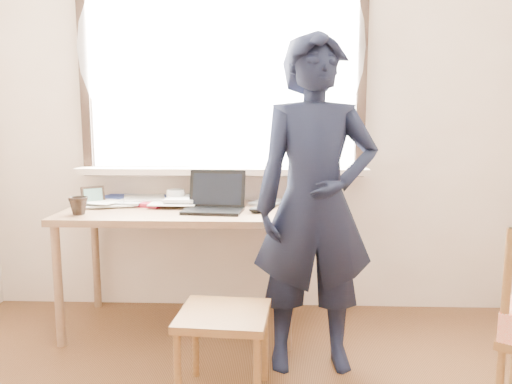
{
  "coord_description": "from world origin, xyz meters",
  "views": [
    {
      "loc": [
        0.14,
        -1.26,
        1.28
      ],
      "look_at": [
        0.05,
        0.95,
        0.94
      ],
      "focal_mm": 35.0,
      "sensor_mm": 36.0,
      "label": 1
    }
  ],
  "objects_px": {
    "person": "(315,205)",
    "work_chair": "(224,325)",
    "mug_dark": "(78,206)",
    "laptop": "(215,201)",
    "desk": "(181,222)",
    "mug_white": "(176,197)"
  },
  "relations": [
    {
      "from": "desk",
      "to": "person",
      "type": "relative_size",
      "value": 0.81
    },
    {
      "from": "desk",
      "to": "mug_white",
      "type": "distance_m",
      "value": 0.23
    },
    {
      "from": "mug_white",
      "to": "person",
      "type": "distance_m",
      "value": 1.04
    },
    {
      "from": "desk",
      "to": "work_chair",
      "type": "relative_size",
      "value": 3.21
    },
    {
      "from": "desk",
      "to": "laptop",
      "type": "bearing_deg",
      "value": -8.58
    },
    {
      "from": "mug_white",
      "to": "mug_dark",
      "type": "xyz_separation_m",
      "value": [
        -0.48,
        -0.37,
        0.0
      ]
    },
    {
      "from": "laptop",
      "to": "mug_white",
      "type": "relative_size",
      "value": 3.13
    },
    {
      "from": "desk",
      "to": "mug_dark",
      "type": "height_order",
      "value": "mug_dark"
    },
    {
      "from": "mug_dark",
      "to": "work_chair",
      "type": "bearing_deg",
      "value": -33.62
    },
    {
      "from": "laptop",
      "to": "mug_dark",
      "type": "relative_size",
      "value": 3.35
    },
    {
      "from": "laptop",
      "to": "work_chair",
      "type": "xyz_separation_m",
      "value": [
        0.12,
        -0.73,
        -0.44
      ]
    },
    {
      "from": "person",
      "to": "work_chair",
      "type": "bearing_deg",
      "value": -148.8
    },
    {
      "from": "desk",
      "to": "work_chair",
      "type": "height_order",
      "value": "desk"
    },
    {
      "from": "work_chair",
      "to": "person",
      "type": "xyz_separation_m",
      "value": [
        0.43,
        0.32,
        0.5
      ]
    },
    {
      "from": "laptop",
      "to": "mug_white",
      "type": "height_order",
      "value": "laptop"
    },
    {
      "from": "laptop",
      "to": "person",
      "type": "bearing_deg",
      "value": -36.81
    },
    {
      "from": "person",
      "to": "laptop",
      "type": "bearing_deg",
      "value": 137.79
    },
    {
      "from": "mug_dark",
      "to": "work_chair",
      "type": "relative_size",
      "value": 0.25
    },
    {
      "from": "mug_dark",
      "to": "work_chair",
      "type": "distance_m",
      "value": 1.13
    },
    {
      "from": "desk",
      "to": "mug_white",
      "type": "bearing_deg",
      "value": 109.14
    },
    {
      "from": "work_chair",
      "to": "mug_dark",
      "type": "bearing_deg",
      "value": 146.38
    },
    {
      "from": "mug_white",
      "to": "laptop",
      "type": "bearing_deg",
      "value": -38.1
    }
  ]
}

